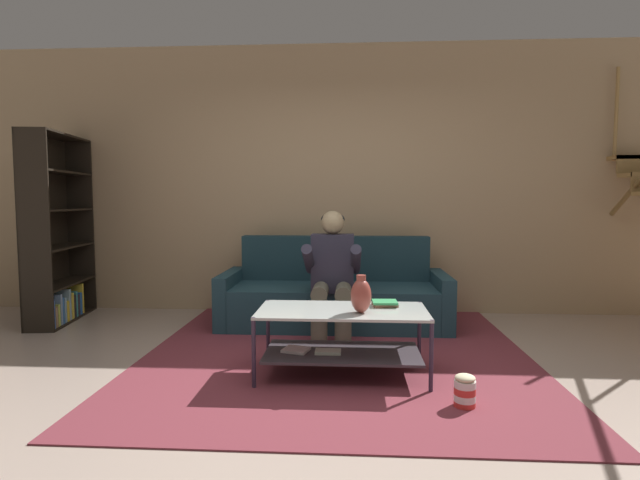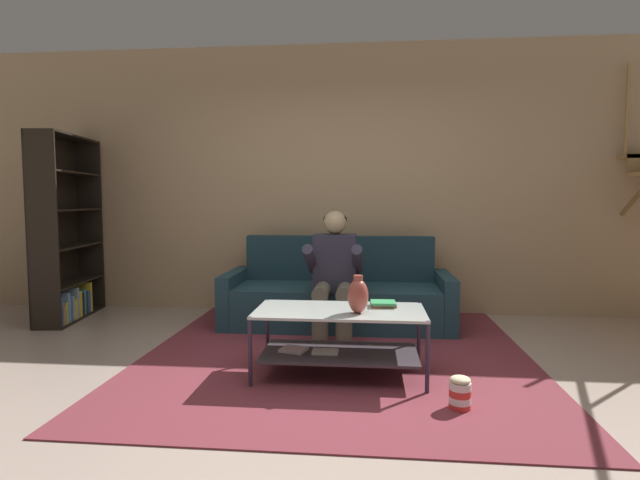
% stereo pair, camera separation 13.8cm
% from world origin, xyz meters
% --- Properties ---
extents(ground, '(16.80, 16.80, 0.00)m').
position_xyz_m(ground, '(0.00, 0.00, 0.00)').
color(ground, '#B09A8C').
extents(back_partition, '(8.40, 0.12, 2.90)m').
position_xyz_m(back_partition, '(0.00, 2.46, 1.45)').
color(back_partition, tan).
rests_on(back_partition, ground).
extents(couch, '(2.19, 0.86, 0.86)m').
position_xyz_m(couch, '(0.00, 1.82, 0.28)').
color(couch, '#1E3B46').
rests_on(couch, ground).
extents(person_seated_center, '(0.50, 0.58, 1.13)m').
position_xyz_m(person_seated_center, '(0.00, 1.30, 0.61)').
color(person_seated_center, '#5F5A4A').
rests_on(person_seated_center, ground).
extents(coffee_table, '(1.17, 0.59, 0.47)m').
position_xyz_m(coffee_table, '(0.10, 0.35, 0.32)').
color(coffee_table, '#BAC2BB').
rests_on(coffee_table, ground).
extents(area_rug, '(3.01, 3.41, 0.01)m').
position_xyz_m(area_rug, '(0.06, 0.96, 0.01)').
color(area_rug, brown).
rests_on(area_rug, ground).
extents(vase, '(0.14, 0.14, 0.26)m').
position_xyz_m(vase, '(0.23, 0.25, 0.59)').
color(vase, brown).
rests_on(vase, coffee_table).
extents(book_stack, '(0.19, 0.17, 0.04)m').
position_xyz_m(book_stack, '(0.41, 0.48, 0.49)').
color(book_stack, '#9E6B52').
rests_on(book_stack, coffee_table).
extents(bookshelf, '(0.43, 1.07, 1.89)m').
position_xyz_m(bookshelf, '(-2.83, 1.78, 0.73)').
color(bookshelf, black).
rests_on(bookshelf, ground).
extents(popcorn_tub, '(0.13, 0.13, 0.20)m').
position_xyz_m(popcorn_tub, '(0.84, -0.14, 0.10)').
color(popcorn_tub, red).
rests_on(popcorn_tub, ground).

